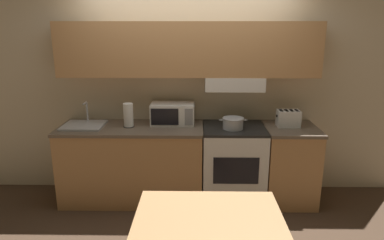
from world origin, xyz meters
The scene contains 11 objects.
ground_plane centered at (0.00, 0.00, 0.00)m, with size 16.00×16.00×0.00m, color #4C3828.
wall_back centered at (0.01, -0.06, 1.51)m, with size 5.39×0.38×2.55m.
lower_counter_main centered at (-0.67, -0.33, 0.46)m, with size 1.68×0.67×0.92m.
lower_counter_right_stub centered at (1.20, -0.33, 0.46)m, with size 0.60×0.67×0.92m.
stove_range centered at (0.54, -0.33, 0.46)m, with size 0.72×0.66×0.92m.
cooking_pot centered at (0.51, -0.40, 0.99)m, with size 0.32×0.24×0.13m.
microwave centered at (-0.19, -0.19, 1.04)m, with size 0.51×0.32×0.25m.
toaster centered at (1.16, -0.30, 1.01)m, with size 0.27×0.17×0.19m.
sink_basin centered at (-1.22, -0.33, 0.93)m, with size 0.46×0.41×0.26m.
paper_towel_roll centered at (-0.69, -0.33, 1.05)m, with size 0.13×0.13×0.28m.
dining_table centered at (0.19, -2.05, 0.66)m, with size 1.03×0.79×0.77m.
Camera 1 is at (0.11, -4.14, 2.04)m, focal length 32.00 mm.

